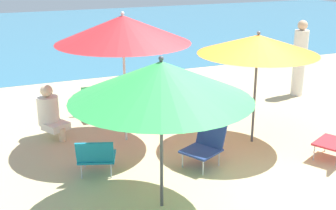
% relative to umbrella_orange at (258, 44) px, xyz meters
% --- Properties ---
extents(ground_plane, '(40.00, 40.00, 0.00)m').
position_rel_umbrella_orange_xyz_m(ground_plane, '(-0.58, -0.56, -1.64)').
color(ground_plane, '#CCB789').
extents(sea_water, '(40.00, 16.00, 0.01)m').
position_rel_umbrella_orange_xyz_m(sea_water, '(-0.58, 13.09, -1.64)').
color(sea_water, teal).
rests_on(sea_water, ground_plane).
extents(umbrella_orange, '(1.91, 1.91, 1.85)m').
position_rel_umbrella_orange_xyz_m(umbrella_orange, '(0.00, 0.00, 0.00)').
color(umbrella_orange, '#4C4C51').
rests_on(umbrella_orange, ground_plane).
extents(umbrella_red, '(2.15, 2.15, 2.15)m').
position_rel_umbrella_orange_xyz_m(umbrella_red, '(-1.92, 0.89, 0.23)').
color(umbrella_red, silver).
rests_on(umbrella_red, ground_plane).
extents(umbrella_green, '(2.13, 2.13, 1.89)m').
position_rel_umbrella_orange_xyz_m(umbrella_green, '(-2.17, -1.29, -0.04)').
color(umbrella_green, '#4C4C51').
rests_on(umbrella_green, ground_plane).
extents(beach_chair_b, '(0.55, 0.59, 0.56)m').
position_rel_umbrella_orange_xyz_m(beach_chair_b, '(-2.04, 2.24, -1.35)').
color(beach_chair_b, '#33934C').
rests_on(beach_chair_b, ground_plane).
extents(beach_chair_c, '(0.66, 0.68, 0.59)m').
position_rel_umbrella_orange_xyz_m(beach_chair_c, '(-2.70, -0.19, -1.33)').
color(beach_chair_c, teal).
rests_on(beach_chair_c, ground_plane).
extents(beach_chair_d, '(0.74, 0.68, 0.70)m').
position_rel_umbrella_orange_xyz_m(beach_chair_d, '(-1.12, -0.45, -1.29)').
color(beach_chair_d, navy).
rests_on(beach_chair_d, ground_plane).
extents(person_a, '(0.31, 0.31, 1.67)m').
position_rel_umbrella_orange_xyz_m(person_a, '(2.42, 1.88, -0.80)').
color(person_a, silver).
rests_on(person_a, ground_plane).
extents(person_b, '(0.50, 0.58, 0.92)m').
position_rel_umbrella_orange_xyz_m(person_b, '(-3.05, 1.54, -1.20)').
color(person_b, silver).
rests_on(person_b, ground_plane).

